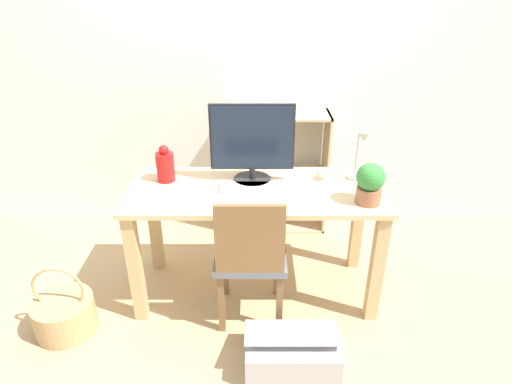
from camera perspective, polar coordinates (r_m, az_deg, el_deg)
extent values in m
plane|color=tan|center=(2.87, 0.00, -12.70)|extent=(10.00, 10.00, 0.00)
cube|color=silver|center=(3.23, 0.01, 17.50)|extent=(8.00, 0.05, 2.60)
cube|color=#D8BC8C|center=(2.48, 0.00, 0.14)|extent=(1.48, 0.62, 0.03)
cube|color=tan|center=(2.55, -15.79, -9.83)|extent=(0.07, 0.07, 0.70)
cube|color=tan|center=(2.55, 15.78, -9.84)|extent=(0.07, 0.07, 0.70)
cube|color=tan|center=(2.96, -13.38, -3.93)|extent=(0.07, 0.07, 0.70)
cube|color=tan|center=(2.96, 13.39, -3.95)|extent=(0.07, 0.07, 0.70)
cylinder|color=#232326|center=(2.56, -0.50, 1.70)|extent=(0.22, 0.22, 0.02)
cylinder|color=#232326|center=(2.54, -0.50, 2.60)|extent=(0.04, 0.04, 0.07)
cube|color=#232326|center=(2.47, -0.52, 7.31)|extent=(0.49, 0.02, 0.39)
cube|color=#192338|center=(2.46, -0.52, 7.27)|extent=(0.46, 0.03, 0.37)
cube|color=silver|center=(2.46, -0.80, 0.61)|extent=(0.34, 0.13, 0.02)
cylinder|color=red|center=(2.59, -11.99, 3.27)|extent=(0.11, 0.11, 0.17)
sphere|color=red|center=(2.55, -12.22, 5.50)|extent=(0.06, 0.06, 0.06)
cylinder|color=#B7B7BC|center=(2.66, 13.00, 2.00)|extent=(0.10, 0.10, 0.02)
cylinder|color=#B7B7BC|center=(2.60, 13.37, 5.21)|extent=(0.02, 0.02, 0.30)
cylinder|color=#B7B7BC|center=(2.50, 13.97, 7.99)|extent=(0.01, 0.10, 0.01)
cone|color=#B7B7BC|center=(2.46, 14.17, 7.16)|extent=(0.08, 0.08, 0.06)
cylinder|color=#9E6647|center=(2.38, 14.75, -0.40)|extent=(0.14, 0.14, 0.09)
sphere|color=#388C3D|center=(2.33, 15.05, 1.92)|extent=(0.15, 0.15, 0.15)
cube|color=slate|center=(2.46, -0.74, -8.26)|extent=(0.40, 0.40, 0.04)
cube|color=brown|center=(2.18, -0.84, -6.35)|extent=(0.36, 0.03, 0.40)
cube|color=brown|center=(2.47, -4.64, -14.52)|extent=(0.04, 0.04, 0.39)
cube|color=brown|center=(2.47, 3.12, -14.55)|extent=(0.04, 0.04, 0.39)
cube|color=brown|center=(2.72, -4.13, -10.00)|extent=(0.04, 0.04, 0.39)
cube|color=brown|center=(2.72, 2.79, -10.02)|extent=(0.04, 0.04, 0.39)
cube|color=#D8BC8C|center=(3.31, -3.64, 2.61)|extent=(0.02, 0.28, 0.94)
cube|color=#D8BC8C|center=(3.35, 9.18, 2.58)|extent=(0.02, 0.28, 0.94)
cube|color=#D8BC8C|center=(3.53, 2.64, -4.19)|extent=(0.76, 0.28, 0.02)
cube|color=#D8BC8C|center=(3.15, 2.99, 10.22)|extent=(0.76, 0.28, 0.02)
cube|color=#D8BC8C|center=(3.31, 2.80, 2.61)|extent=(0.73, 0.28, 0.02)
cube|color=beige|center=(3.44, -2.70, -1.89)|extent=(0.06, 0.24, 0.31)
cube|color=red|center=(3.42, -1.75, -1.25)|extent=(0.04, 0.24, 0.39)
cube|color=orange|center=(3.45, -0.82, -2.14)|extent=(0.06, 0.24, 0.27)
cube|color=red|center=(3.42, 0.34, -1.17)|extent=(0.06, 0.24, 0.40)
cube|color=#2D7F38|center=(3.23, -2.87, 5.82)|extent=(0.06, 0.24, 0.38)
cube|color=red|center=(3.24, -1.56, 5.42)|extent=(0.06, 0.24, 0.33)
cube|color=beige|center=(3.23, -0.39, 6.05)|extent=(0.06, 0.24, 0.41)
cube|color=black|center=(3.24, 0.64, 5.47)|extent=(0.04, 0.24, 0.34)
cylinder|color=tan|center=(2.76, -24.14, -14.73)|extent=(0.34, 0.34, 0.21)
torus|color=tan|center=(2.65, -24.91, -11.65)|extent=(0.29, 0.02, 0.29)
cube|color=#B2B2B7|center=(2.36, 4.80, -20.76)|extent=(0.48, 0.27, 0.18)
cube|color=#B2B2B7|center=(2.33, 4.80, -18.14)|extent=(0.49, 0.27, 0.11)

